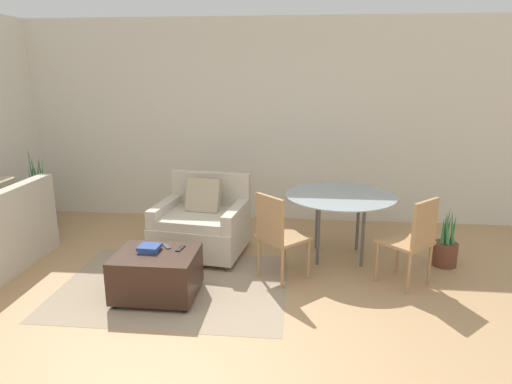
% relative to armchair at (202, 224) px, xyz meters
% --- Properties ---
extents(ground_plane, '(20.00, 20.00, 0.00)m').
position_rel_armchair_xyz_m(ground_plane, '(0.39, -1.96, -0.34)').
color(ground_plane, tan).
extents(wall_back, '(12.00, 0.06, 2.75)m').
position_rel_armchair_xyz_m(wall_back, '(0.39, 1.38, 1.03)').
color(wall_back, silver).
rests_on(wall_back, ground_plane).
extents(area_rug, '(2.22, 1.66, 0.01)m').
position_rel_armchair_xyz_m(area_rug, '(-0.10, -0.88, -0.34)').
color(area_rug, gray).
rests_on(area_rug, ground_plane).
extents(armchair, '(1.08, 1.00, 0.89)m').
position_rel_armchair_xyz_m(armchair, '(0.00, 0.00, 0.00)').
color(armchair, beige).
rests_on(armchair, ground_plane).
extents(ottoman, '(0.74, 0.62, 0.44)m').
position_rel_armchair_xyz_m(ottoman, '(-0.19, -1.11, -0.11)').
color(ottoman, '#382319').
rests_on(ottoman, ground_plane).
extents(book_stack, '(0.20, 0.19, 0.05)m').
position_rel_armchair_xyz_m(book_stack, '(-0.26, -1.07, 0.12)').
color(book_stack, '#2D478C').
rests_on(book_stack, ottoman).
extents(tv_remote_primary, '(0.07, 0.15, 0.01)m').
position_rel_armchair_xyz_m(tv_remote_primary, '(0.01, -0.99, 0.10)').
color(tv_remote_primary, black).
rests_on(tv_remote_primary, ottoman).
extents(tv_remote_secondary, '(0.11, 0.13, 0.01)m').
position_rel_armchair_xyz_m(tv_remote_secondary, '(-0.13, -0.95, 0.10)').
color(tv_remote_secondary, '#333338').
rests_on(tv_remote_secondary, ottoman).
extents(potted_plant, '(0.37, 0.37, 1.11)m').
position_rel_armchair_xyz_m(potted_plant, '(-2.33, 0.60, -0.08)').
color(potted_plant, '#333338').
rests_on(potted_plant, ground_plane).
extents(dining_table, '(1.22, 1.22, 0.73)m').
position_rel_armchair_xyz_m(dining_table, '(1.56, 0.01, 0.32)').
color(dining_table, '#99A8AD').
rests_on(dining_table, ground_plane).
extents(dining_chair_near_left, '(0.59, 0.59, 0.90)m').
position_rel_armchair_xyz_m(dining_chair_near_left, '(0.90, -0.64, 0.17)').
color(dining_chair_near_left, tan).
rests_on(dining_chair_near_left, ground_plane).
extents(dining_chair_near_right, '(0.59, 0.59, 0.90)m').
position_rel_armchair_xyz_m(dining_chair_near_right, '(2.22, -0.64, 0.17)').
color(dining_chair_near_right, tan).
rests_on(dining_chair_near_right, ground_plane).
extents(potted_plant_small, '(0.26, 0.26, 0.66)m').
position_rel_armchair_xyz_m(potted_plant_small, '(2.70, -0.10, -0.15)').
color(potted_plant_small, brown).
rests_on(potted_plant_small, ground_plane).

